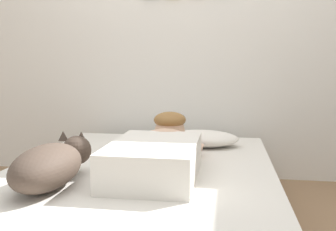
{
  "coord_description": "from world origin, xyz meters",
  "views": [
    {
      "loc": [
        0.35,
        -1.72,
        0.92
      ],
      "look_at": [
        -0.01,
        0.51,
        0.62
      ],
      "focal_mm": 39.6,
      "sensor_mm": 36.0,
      "label": 1
    }
  ],
  "objects_px": {
    "bed": "(142,200)",
    "coffee_cup": "(184,147)",
    "dog": "(51,164)",
    "person_lying": "(159,151)",
    "pillow": "(201,138)",
    "cell_phone": "(184,165)"
  },
  "relations": [
    {
      "from": "bed",
      "to": "coffee_cup",
      "type": "relative_size",
      "value": 15.85
    },
    {
      "from": "coffee_cup",
      "to": "dog",
      "type": "bearing_deg",
      "value": -124.33
    },
    {
      "from": "bed",
      "to": "person_lying",
      "type": "relative_size",
      "value": 2.15
    },
    {
      "from": "pillow",
      "to": "dog",
      "type": "distance_m",
      "value": 1.16
    },
    {
      "from": "bed",
      "to": "coffee_cup",
      "type": "xyz_separation_m",
      "value": [
        0.19,
        0.38,
        0.23
      ]
    },
    {
      "from": "pillow",
      "to": "cell_phone",
      "type": "xyz_separation_m",
      "value": [
        -0.06,
        -0.54,
        -0.05
      ]
    },
    {
      "from": "dog",
      "to": "cell_phone",
      "type": "bearing_deg",
      "value": 38.75
    },
    {
      "from": "pillow",
      "to": "person_lying",
      "type": "height_order",
      "value": "person_lying"
    },
    {
      "from": "person_lying",
      "to": "dog",
      "type": "height_order",
      "value": "person_lying"
    },
    {
      "from": "pillow",
      "to": "dog",
      "type": "xyz_separation_m",
      "value": [
        -0.61,
        -0.99,
        0.05
      ]
    },
    {
      "from": "person_lying",
      "to": "dog",
      "type": "xyz_separation_m",
      "value": [
        -0.44,
        -0.35,
        -0.0
      ]
    },
    {
      "from": "person_lying",
      "to": "coffee_cup",
      "type": "height_order",
      "value": "person_lying"
    },
    {
      "from": "person_lying",
      "to": "dog",
      "type": "bearing_deg",
      "value": -141.66
    },
    {
      "from": "bed",
      "to": "dog",
      "type": "distance_m",
      "value": 0.59
    },
    {
      "from": "bed",
      "to": "person_lying",
      "type": "xyz_separation_m",
      "value": [
        0.11,
        -0.04,
        0.29
      ]
    },
    {
      "from": "bed",
      "to": "pillow",
      "type": "relative_size",
      "value": 3.81
    },
    {
      "from": "dog",
      "to": "pillow",
      "type": "bearing_deg",
      "value": 58.1
    },
    {
      "from": "dog",
      "to": "coffee_cup",
      "type": "bearing_deg",
      "value": 55.67
    },
    {
      "from": "bed",
      "to": "dog",
      "type": "height_order",
      "value": "dog"
    },
    {
      "from": "pillow",
      "to": "coffee_cup",
      "type": "xyz_separation_m",
      "value": [
        -0.09,
        -0.22,
        -0.02
      ]
    },
    {
      "from": "bed",
      "to": "cell_phone",
      "type": "relative_size",
      "value": 14.15
    },
    {
      "from": "bed",
      "to": "pillow",
      "type": "xyz_separation_m",
      "value": [
        0.28,
        0.6,
        0.24
      ]
    }
  ]
}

